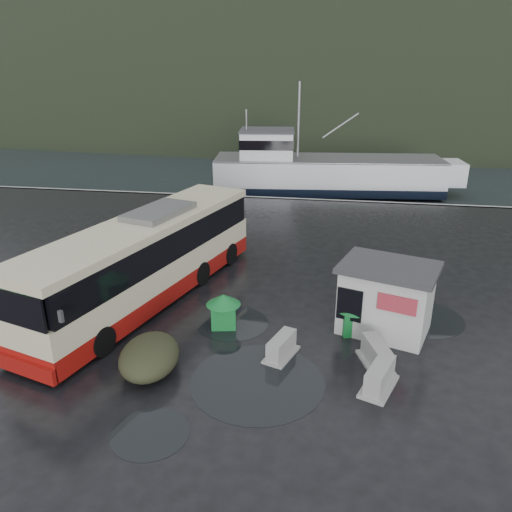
% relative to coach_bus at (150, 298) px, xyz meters
% --- Properties ---
extents(ground, '(160.00, 160.00, 0.00)m').
position_rel_coach_bus_xyz_m(ground, '(2.65, -2.12, 0.00)').
color(ground, black).
rests_on(ground, ground).
extents(harbor_water, '(300.00, 180.00, 0.02)m').
position_rel_coach_bus_xyz_m(harbor_water, '(2.65, 107.88, 0.00)').
color(harbor_water, black).
rests_on(harbor_water, ground).
extents(quay_edge, '(160.00, 0.60, 1.50)m').
position_rel_coach_bus_xyz_m(quay_edge, '(2.65, 17.88, 0.00)').
color(quay_edge, '#999993').
rests_on(quay_edge, ground).
extents(headland, '(780.00, 540.00, 570.00)m').
position_rel_coach_bus_xyz_m(headland, '(12.65, 247.88, 0.00)').
color(headland, black).
rests_on(headland, ground).
extents(coach_bus, '(7.06, 13.94, 3.84)m').
position_rel_coach_bus_xyz_m(coach_bus, '(0.00, 0.00, 0.00)').
color(coach_bus, beige).
rests_on(coach_bus, ground).
extents(white_van, '(2.85, 5.89, 2.36)m').
position_rel_coach_bus_xyz_m(white_van, '(-2.74, 0.10, 0.00)').
color(white_van, silver).
rests_on(white_van, ground).
extents(waste_bin_left, '(1.14, 1.14, 1.36)m').
position_rel_coach_bus_xyz_m(waste_bin_left, '(3.77, -1.89, 0.00)').
color(waste_bin_left, '#14732E').
rests_on(waste_bin_left, ground).
extents(waste_bin_right, '(1.22, 1.22, 1.39)m').
position_rel_coach_bus_xyz_m(waste_bin_right, '(8.79, -1.57, 0.00)').
color(waste_bin_right, '#14732E').
rests_on(waste_bin_right, ground).
extents(dome_tent, '(2.33, 3.01, 1.09)m').
position_rel_coach_bus_xyz_m(dome_tent, '(1.96, -5.27, 0.00)').
color(dome_tent, '#2E301D').
rests_on(dome_tent, ground).
extents(ticket_kiosk, '(4.16, 3.63, 2.74)m').
position_rel_coach_bus_xyz_m(ticket_kiosk, '(9.97, -1.25, 0.00)').
color(ticket_kiosk, beige).
rests_on(ticket_kiosk, ground).
extents(jersey_barrier_a, '(1.28, 1.75, 0.79)m').
position_rel_coach_bus_xyz_m(jersey_barrier_a, '(6.25, -3.71, 0.00)').
color(jersey_barrier_a, '#999993').
rests_on(jersey_barrier_a, ground).
extents(jersey_barrier_b, '(1.34, 1.88, 0.85)m').
position_rel_coach_bus_xyz_m(jersey_barrier_b, '(9.54, -3.73, 0.00)').
color(jersey_barrier_b, '#999993').
rests_on(jersey_barrier_b, ground).
extents(jersey_barrier_c, '(1.44, 1.92, 0.86)m').
position_rel_coach_bus_xyz_m(jersey_barrier_c, '(9.55, -5.07, 0.00)').
color(jersey_barrier_c, '#999993').
rests_on(jersey_barrier_c, ground).
extents(fishing_trawler, '(23.95, 7.51, 9.42)m').
position_rel_coach_bus_xyz_m(fishing_trawler, '(7.14, 25.77, 0.00)').
color(fishing_trawler, silver).
rests_on(fishing_trawler, ground).
extents(puddles, '(11.39, 10.99, 0.01)m').
position_rel_coach_bus_xyz_m(puddles, '(6.54, -3.63, 0.01)').
color(puddles, black).
rests_on(puddles, ground).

